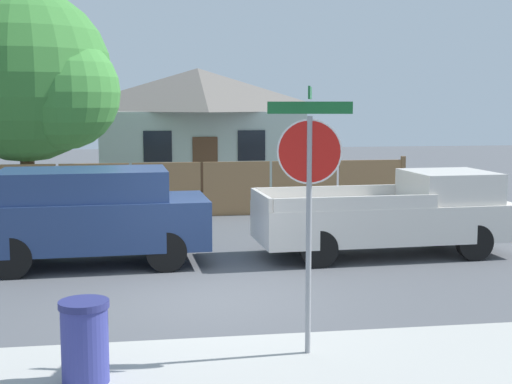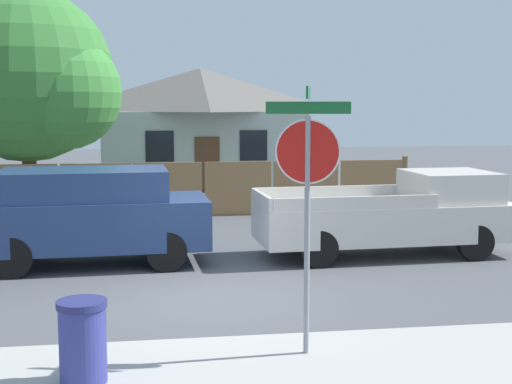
{
  "view_description": "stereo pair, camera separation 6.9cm",
  "coord_description": "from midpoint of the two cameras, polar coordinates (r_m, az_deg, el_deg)",
  "views": [
    {
      "loc": [
        -0.99,
        -11.37,
        3.16
      ],
      "look_at": [
        0.96,
        1.11,
        1.6
      ],
      "focal_mm": 50.0,
      "sensor_mm": 36.0,
      "label": 1
    },
    {
      "loc": [
        -0.92,
        -11.38,
        3.16
      ],
      "look_at": [
        0.96,
        1.11,
        1.6
      ],
      "focal_mm": 50.0,
      "sensor_mm": 36.0,
      "label": 2
    }
  ],
  "objects": [
    {
      "name": "ground_plane",
      "position": [
        11.84,
        -3.64,
        -8.45
      ],
      "size": [
        80.0,
        80.0,
        0.0
      ],
      "primitive_type": "plane",
      "color": "#4C4F54"
    },
    {
      "name": "sidewalk_strip",
      "position": [
        8.44,
        -1.47,
        -14.91
      ],
      "size": [
        36.0,
        3.2,
        0.01
      ],
      "color": "#A3A39E",
      "rests_on": "ground"
    },
    {
      "name": "wooden_fence",
      "position": [
        20.22,
        -4.13,
        0.24
      ],
      "size": [
        12.01,
        0.12,
        1.64
      ],
      "color": "#997047",
      "rests_on": "ground"
    },
    {
      "name": "house",
      "position": [
        28.84,
        -4.41,
        5.46
      ],
      "size": [
        8.07,
        7.04,
        4.58
      ],
      "color": "#B2C1B7",
      "rests_on": "ground"
    },
    {
      "name": "oak_tree",
      "position": [
        21.17,
        -17.25,
        8.61
      ],
      "size": [
        5.14,
        4.89,
        6.41
      ],
      "color": "brown",
      "rests_on": "ground"
    },
    {
      "name": "red_suv",
      "position": [
        14.36,
        -13.01,
        -1.66
      ],
      "size": [
        4.62,
        2.15,
        1.9
      ],
      "rotation": [
        0.0,
        0.0,
        0.04
      ],
      "color": "navy",
      "rests_on": "ground"
    },
    {
      "name": "orange_pickup",
      "position": [
        15.24,
        11.18,
        -1.8
      ],
      "size": [
        5.39,
        2.13,
        1.75
      ],
      "rotation": [
        0.0,
        0.0,
        0.04
      ],
      "color": "silver",
      "rests_on": "ground"
    },
    {
      "name": "stop_sign",
      "position": [
        8.85,
        4.38,
        1.59
      ],
      "size": [
        1.02,
        0.92,
        3.37
      ],
      "rotation": [
        0.0,
        0.0,
        -0.25
      ],
      "color": "gray",
      "rests_on": "ground"
    },
    {
      "name": "trash_bin",
      "position": [
        8.48,
        -13.46,
        -11.53
      ],
      "size": [
        0.57,
        0.57,
        0.96
      ],
      "color": "navy",
      "rests_on": "ground"
    }
  ]
}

